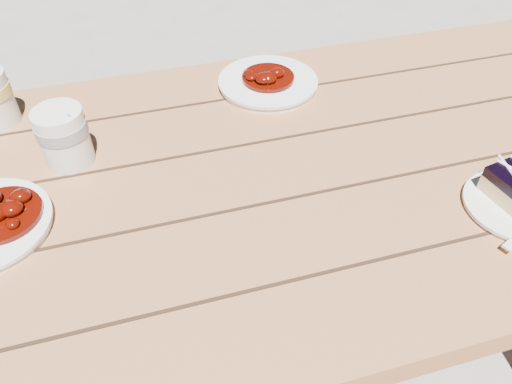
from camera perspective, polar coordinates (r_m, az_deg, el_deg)
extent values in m
cube|color=brown|center=(0.88, -9.83, -0.85)|extent=(2.00, 0.80, 0.05)
cube|color=brown|center=(1.65, 21.64, 3.39)|extent=(0.07, 0.07, 0.70)
cube|color=brown|center=(1.57, -12.32, 7.79)|extent=(1.80, 0.25, 0.04)
cube|color=brown|center=(1.90, 13.39, 6.05)|extent=(0.06, 0.06, 0.42)
cylinder|color=white|center=(0.94, -21.09, 5.89)|extent=(0.09, 0.09, 0.11)
cylinder|color=white|center=(1.11, 1.37, 12.34)|extent=(0.21, 0.21, 0.02)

